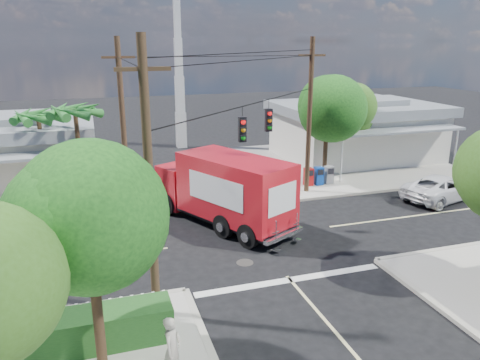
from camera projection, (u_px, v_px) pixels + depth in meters
name	position (u px, v px, depth m)	size (l,w,h in m)	color
ground	(253.00, 237.00, 21.77)	(120.00, 120.00, 0.00)	black
sidewalk_ne	(342.00, 162.00, 34.87)	(14.12, 14.12, 0.14)	#ADA79C
sidewalk_nw	(26.00, 189.00, 28.50)	(14.12, 14.12, 0.14)	#ADA79C
road_markings	(264.00, 250.00, 20.43)	(32.00, 32.00, 0.01)	beige
building_ne	(356.00, 129.00, 35.69)	(11.80, 10.20, 4.50)	silver
building_nw	(5.00, 151.00, 29.00)	(10.80, 10.20, 4.30)	beige
radio_tower	(179.00, 80.00, 38.56)	(0.80, 0.80, 17.00)	silver
tree_sw_front	(89.00, 227.00, 11.61)	(3.88, 3.78, 6.03)	#422D1C
tree_ne_front	(328.00, 109.00, 28.69)	(4.21, 4.14, 6.66)	#422D1C
tree_ne_back	(347.00, 111.00, 31.62)	(3.77, 3.66, 5.82)	#422D1C
palm_nw_front	(75.00, 113.00, 24.98)	(3.01, 3.08, 5.59)	#422D1C
palm_nw_back	(38.00, 118.00, 25.87)	(3.01, 3.08, 5.19)	#422D1C
utility_poles	(210.00, 134.00, 21.44)	(12.00, 10.68, 9.00)	#473321
picket_fence	(72.00, 318.00, 14.19)	(5.94, 0.06, 1.00)	silver
hedge_sw	(64.00, 334.00, 13.40)	(6.20, 1.20, 1.10)	#194418
vending_boxes	(319.00, 176.00, 29.14)	(1.90, 0.50, 1.10)	#A61011
delivery_truck	(224.00, 190.00, 22.79)	(5.81, 8.33, 3.53)	black
parked_car	(442.00, 188.00, 26.71)	(2.37, 5.14, 1.43)	silver
pedestrian	(172.00, 348.00, 12.22)	(0.66, 0.43, 1.81)	#B9AF9E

